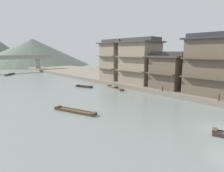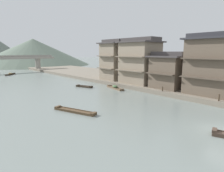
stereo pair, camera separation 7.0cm
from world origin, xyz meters
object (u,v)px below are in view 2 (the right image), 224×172
boat_moored_third (84,86)px  boat_moored_far (115,88)px  house_waterfront_nearest (213,64)px  mooring_post_dock_near (219,98)px  boat_moored_second (75,111)px  house_waterfront_tall (140,61)px  stone_bridge (11,61)px  boat_moored_nearest (10,74)px  house_waterfront_second (170,70)px  mooring_post_dock_mid (162,89)px  house_waterfront_narrow (115,60)px

boat_moored_third → boat_moored_far: bearing=-56.2°
boat_moored_third → house_waterfront_nearest: house_waterfront_nearest is taller
boat_moored_third → mooring_post_dock_near: (5.16, -22.66, 1.06)m
boat_moored_far → boat_moored_third: bearing=123.8°
boat_moored_far → boat_moored_second: bearing=-150.3°
house_waterfront_tall → stone_bridge: house_waterfront_tall is taller
boat_moored_third → boat_moored_far: size_ratio=0.71×
boat_moored_nearest → boat_moored_far: 37.76m
house_waterfront_second → house_waterfront_tall: 6.91m
house_waterfront_tall → mooring_post_dock_near: house_waterfront_tall is taller
boat_moored_second → house_waterfront_second: size_ratio=0.88×
house_waterfront_nearest → stone_bridge: bearing=100.9°
boat_moored_far → house_waterfront_tall: (5.16, -1.48, 4.81)m
mooring_post_dock_mid → boat_moored_second: bearing=173.1°
boat_moored_nearest → house_waterfront_second: size_ratio=0.60×
boat_moored_far → house_waterfront_nearest: (5.43, -14.95, 4.82)m
house_waterfront_nearest → stone_bridge: 61.51m
boat_moored_third → house_waterfront_tall: (8.63, -6.64, 4.91)m
house_waterfront_narrow → mooring_post_dock_near: size_ratio=9.79×
boat_moored_nearest → house_waterfront_narrow: bearing=-65.6°
boat_moored_second → boat_moored_third: size_ratio=1.55×
boat_moored_second → mooring_post_dock_mid: mooring_post_dock_mid is taller
house_waterfront_nearest → house_waterfront_tall: same height
mooring_post_dock_mid → house_waterfront_narrow: bearing=76.8°
house_waterfront_second → house_waterfront_tall: bearing=88.9°
boat_moored_second → house_waterfront_tall: 19.78m
boat_moored_nearest → stone_bridge: stone_bridge is taller
house_waterfront_tall → house_waterfront_narrow: bearing=90.1°
boat_moored_third → mooring_post_dock_near: 23.26m
boat_moored_second → mooring_post_dock_near: (14.74, -10.05, 1.06)m
mooring_post_dock_mid → stone_bridge: bearing=98.2°
stone_bridge → mooring_post_dock_mid: bearing=-81.8°
boat_moored_nearest → house_waterfront_second: 47.20m
boat_moored_third → house_waterfront_second: (8.50, -13.43, 3.62)m
house_waterfront_second → house_waterfront_narrow: size_ratio=0.72×
house_waterfront_tall → house_waterfront_second: bearing=-91.1°
boat_moored_far → mooring_post_dock_mid: bearing=-79.6°
house_waterfront_tall → stone_bridge: 48.30m
boat_moored_third → house_waterfront_nearest: 22.53m
boat_moored_second → boat_moored_far: bearing=29.7°
boat_moored_third → mooring_post_dock_mid: (5.16, -14.39, 0.98)m
boat_moored_second → boat_moored_third: boat_moored_second is taller
house_waterfront_second → stone_bridge: 54.87m
boat_moored_nearest → house_waterfront_nearest: bearing=-74.4°
boat_moored_nearest → house_waterfront_tall: size_ratio=0.43×
house_waterfront_nearest → house_waterfront_second: 6.82m
boat_moored_second → boat_moored_nearest: bearing=84.7°
boat_moored_nearest → house_waterfront_nearest: (14.38, -51.63, 4.79)m
house_waterfront_second → stone_bridge: house_waterfront_second is taller
mooring_post_dock_mid → stone_bridge: size_ratio=0.02×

